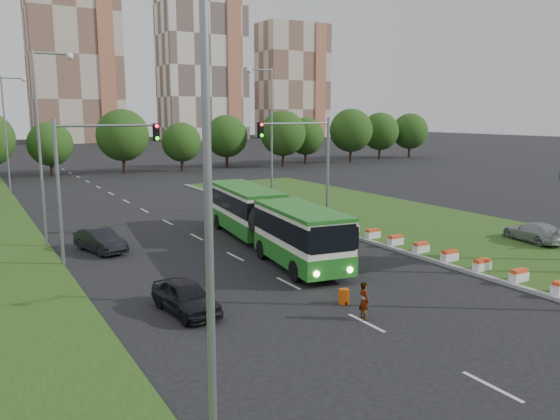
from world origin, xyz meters
TOP-DOWN VIEW (x-y plane):
  - ground at (0.00, 0.00)m, footprint 360.00×360.00m
  - grass_median at (13.00, 8.00)m, footprint 14.00×60.00m
  - median_kerb at (6.05, 8.00)m, footprint 0.30×60.00m
  - lane_markings at (-3.00, 20.00)m, footprint 0.20×100.00m
  - flower_planters at (6.70, 0.80)m, footprint 1.10×18.10m
  - traffic_mast_median at (4.78, 10.00)m, footprint 5.76×0.32m
  - traffic_mast_left at (-10.38, 9.00)m, footprint 5.76×0.32m
  - street_lamps at (-3.00, 10.00)m, footprint 36.00×60.00m
  - tree_line at (10.00, 55.00)m, footprint 120.00×8.00m
  - apartment_tower_ceast at (15.00, 150.00)m, footprint 25.00×15.00m
  - apartment_tower_east at (55.00, 150.00)m, footprint 27.00×15.00m
  - midrise_east at (90.00, 150.00)m, footprint 24.00×14.00m
  - articulated_bus at (-0.43, 6.98)m, footprint 2.73×17.50m
  - car_left_near at (-8.79, -1.26)m, footprint 2.05×4.22m
  - car_left_far at (-9.53, 11.16)m, footprint 2.54×4.48m
  - car_median at (14.95, -0.83)m, footprint 2.51×4.59m
  - pedestrian at (-2.85, -5.64)m, footprint 0.47×0.63m
  - shopping_trolley at (-2.42, -3.75)m, footprint 0.39×0.41m

SIDE VIEW (x-z plane):
  - ground at x=0.00m, z-range 0.00..0.00m
  - lane_markings at x=-3.00m, z-range -0.01..0.01m
  - grass_median at x=13.00m, z-range 0.00..0.15m
  - median_kerb at x=6.05m, z-range 0.00..0.18m
  - shopping_trolley at x=-2.42m, z-range 0.00..0.67m
  - flower_planters at x=6.70m, z-range 0.15..0.75m
  - car_left_near at x=-8.79m, z-range 0.00..1.39m
  - car_left_far at x=-9.53m, z-range 0.00..1.40m
  - car_median at x=14.95m, z-range 0.15..1.41m
  - pedestrian at x=-2.85m, z-range 0.00..1.58m
  - articulated_bus at x=-0.43m, z-range 0.32..3.20m
  - tree_line at x=10.00m, z-range 0.00..9.00m
  - traffic_mast_median at x=4.78m, z-range 1.35..9.35m
  - traffic_mast_left at x=-10.38m, z-range 1.35..9.35m
  - street_lamps at x=-3.00m, z-range 0.00..12.00m
  - midrise_east at x=90.00m, z-range 0.00..40.00m
  - apartment_tower_east at x=55.00m, z-range 0.00..47.00m
  - apartment_tower_ceast at x=15.00m, z-range 0.00..50.00m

